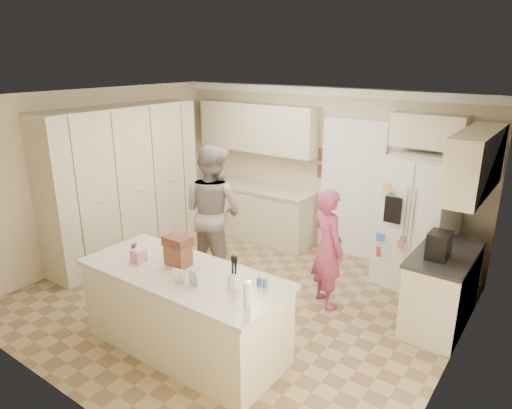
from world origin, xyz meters
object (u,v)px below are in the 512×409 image
Objects in this scene: dollhouse_body at (178,255)px; island_base at (185,312)px; coffee_maker at (439,245)px; tissue_box at (139,256)px; teen_girl at (328,248)px; refrigerator at (417,223)px; teen_boy at (213,211)px; utensil_crock at (234,280)px.

island_base is at bearing -33.69° from dollhouse_body.
coffee_maker is 2.14× the size of tissue_box.
coffee_maker is 1.30m from teen_girl.
tissue_box is (-0.55, -0.10, 0.56)m from island_base.
tissue_box is 2.29m from teen_girl.
dollhouse_body reaches higher than tissue_box.
teen_boy is at bearing -141.59° from refrigerator.
tissue_box is 0.09× the size of teen_girl.
dollhouse_body is at bearing -110.94° from refrigerator.
refrigerator reaches higher than island_base.
teen_girl reaches higher than island_base.
teen_girl reaches higher than utensil_crock.
dollhouse_body is 0.17× the size of teen_girl.
coffee_maker reaches higher than tissue_box.
coffee_maker is at bearing -172.75° from teen_boy.
teen_boy is at bearing 102.98° from tissue_box.
teen_girl is at bearing 65.55° from island_base.
island_base is at bearing 99.20° from teen_girl.
refrigerator reaches higher than dollhouse_body.
refrigerator is 0.82× the size of island_base.
teen_boy is at bearing 39.33° from teen_girl.
refrigerator is 2.79m from teen_boy.
coffee_maker is 0.19× the size of teen_girl.
tissue_box is 0.07× the size of teen_boy.
coffee_maker reaches higher than utensil_crock.
dollhouse_body is 1.91m from teen_girl.
island_base is (-2.05, -1.90, -0.63)m from coffee_maker.
teen_boy is at bearing -173.69° from coffee_maker.
utensil_crock is 0.08× the size of teen_boy.
tissue_box is at bearing 87.57° from teen_girl.
teen_boy reaches higher than teen_girl.
teen_boy is 1.74m from teen_girl.
coffee_maker is 2.84m from dollhouse_body.
refrigerator is 12.86× the size of tissue_box.
island_base is at bearing -175.60° from utensil_crock.
dollhouse_body is (-1.66, -2.81, 0.14)m from refrigerator.
utensil_crock is 0.58× the size of dollhouse_body.
utensil_crock is 2.20m from teen_boy.
island_base is at bearing -137.17° from coffee_maker.
island_base is 1.94m from teen_girl.
island_base is 8.46× the size of dollhouse_body.
island_base is 14.67× the size of utensil_crock.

